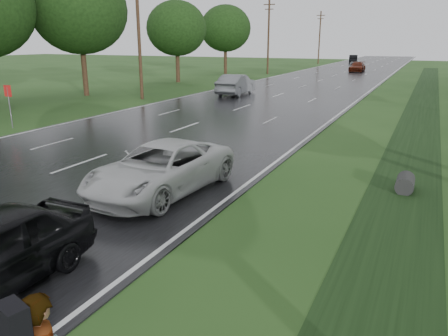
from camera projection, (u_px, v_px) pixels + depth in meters
road at (315, 82)px, 48.94m from camera, size 14.00×180.00×0.04m
edge_stripe_east at (378, 85)px, 46.18m from camera, size 0.12×180.00×0.01m
edge_stripe_west at (258, 80)px, 51.69m from camera, size 0.12×180.00×0.01m
center_line at (315, 82)px, 48.94m from camera, size 0.12×180.00×0.01m
drainage_ditch at (416, 137)px, 21.42m from camera, size 2.20×120.00×0.56m
road_sign at (9, 98)px, 23.29m from camera, size 0.50×0.06×2.30m
utility_pole_mid at (139, 32)px, 33.86m from camera, size 1.60×0.26×10.00m
utility_pole_far at (268, 35)px, 59.92m from camera, size 1.60×0.26×10.00m
utility_pole_distant at (320, 37)px, 85.97m from camera, size 1.60×0.26×10.00m
tree_west_c at (79, 11)px, 35.74m from camera, size 7.80×7.80×10.43m
tree_west_d at (177, 28)px, 47.89m from camera, size 6.60×6.60×8.80m
tree_west_f at (225, 28)px, 60.20m from camera, size 7.00×7.00×9.29m
white_pickup at (161, 168)px, 13.45m from camera, size 2.95×5.65×1.52m
silver_sedan at (236, 85)px, 37.63m from camera, size 2.13×5.38×1.74m
far_car_red at (357, 67)px, 65.26m from camera, size 2.06×4.92×1.42m
far_car_dark at (353, 59)px, 92.00m from camera, size 2.33×4.93×1.56m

